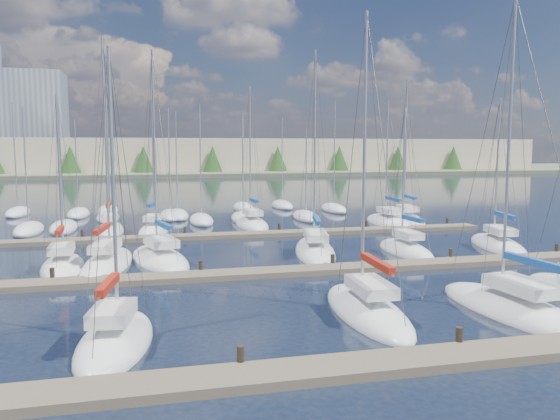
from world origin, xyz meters
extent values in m
plane|color=#192132|center=(0.00, 60.00, 0.00)|extent=(400.00, 400.00, 0.00)
cube|color=#6B5E4C|center=(0.00, 2.00, 0.15)|extent=(44.00, 1.80, 0.35)
cylinder|color=#2D261C|center=(-4.00, 2.90, 0.30)|extent=(0.26, 0.26, 1.10)
cylinder|color=#2D261C|center=(4.00, 2.90, 0.30)|extent=(0.26, 0.26, 1.10)
cube|color=#6B5E4C|center=(0.00, 16.00, 0.15)|extent=(44.00, 1.80, 0.35)
cylinder|color=#2D261C|center=(-12.00, 16.90, 0.30)|extent=(0.26, 0.26, 1.10)
cylinder|color=#2D261C|center=(-4.00, 16.90, 0.30)|extent=(0.26, 0.26, 1.10)
cylinder|color=#2D261C|center=(4.00, 16.90, 0.30)|extent=(0.26, 0.26, 1.10)
cylinder|color=#2D261C|center=(12.00, 16.90, 0.30)|extent=(0.26, 0.26, 1.10)
cylinder|color=#2D261C|center=(20.00, 16.90, 0.30)|extent=(0.26, 0.26, 1.10)
cube|color=#6B5E4C|center=(0.00, 30.00, 0.15)|extent=(44.00, 1.80, 0.35)
cylinder|color=#2D261C|center=(-12.00, 30.90, 0.30)|extent=(0.26, 0.26, 1.10)
cylinder|color=#2D261C|center=(-4.00, 30.90, 0.30)|extent=(0.26, 0.26, 1.10)
cylinder|color=#2D261C|center=(4.00, 30.90, 0.30)|extent=(0.26, 0.26, 1.10)
cylinder|color=#2D261C|center=(12.00, 30.90, 0.30)|extent=(0.26, 0.26, 1.10)
cylinder|color=#2D261C|center=(20.00, 30.90, 0.30)|extent=(0.26, 0.26, 1.10)
ellipsoid|color=white|center=(-6.47, 33.89, 0.05)|extent=(3.59, 6.71, 1.60)
cube|color=silver|center=(-6.53, 33.58, 1.35)|extent=(1.71, 2.45, 0.50)
cylinder|color=#9EA0A5|center=(-6.36, 34.39, 6.31)|extent=(0.14, 0.14, 10.41)
cylinder|color=#9EA0A5|center=(-6.64, 33.08, 2.40)|extent=(0.65, 2.64, 0.10)
cube|color=navy|center=(-6.64, 33.08, 2.52)|extent=(0.80, 2.47, 0.30)
ellipsoid|color=white|center=(-10.18, 35.08, 0.05)|extent=(2.26, 7.44, 1.60)
cube|color=black|center=(-10.18, 35.08, 0.05)|extent=(1.17, 3.57, 0.12)
cube|color=silver|center=(-10.18, 34.71, 1.35)|extent=(1.24, 2.60, 0.50)
cylinder|color=#9EA0A5|center=(-10.18, 35.68, 6.95)|extent=(0.14, 0.14, 11.69)
cylinder|color=#9EA0A5|center=(-10.17, 34.11, 2.40)|extent=(0.11, 3.12, 0.10)
cube|color=maroon|center=(-10.17, 34.11, 2.52)|extent=(0.31, 2.87, 0.30)
ellipsoid|color=white|center=(-8.14, 6.32, 0.05)|extent=(3.53, 7.13, 1.60)
cube|color=silver|center=(-8.19, 5.98, 1.35)|extent=(1.74, 2.57, 0.50)
cylinder|color=#9EA0A5|center=(-8.06, 6.86, 6.01)|extent=(0.14, 0.14, 9.82)
cylinder|color=#9EA0A5|center=(-8.27, 5.44, 2.40)|extent=(0.52, 2.85, 0.10)
cube|color=maroon|center=(-8.27, 5.44, 2.52)|extent=(0.68, 2.65, 0.30)
ellipsoid|color=white|center=(-6.22, 21.43, 0.05)|extent=(4.85, 8.98, 1.60)
cube|color=maroon|center=(-6.22, 21.43, 0.05)|extent=(2.45, 4.34, 0.12)
cube|color=silver|center=(-6.12, 21.01, 1.35)|extent=(2.28, 3.28, 0.50)
cylinder|color=#9EA0A5|center=(-6.37, 22.09, 7.29)|extent=(0.14, 0.14, 12.38)
cylinder|color=#9EA0A5|center=(-5.96, 20.35, 2.40)|extent=(0.92, 3.51, 0.10)
cube|color=navy|center=(-5.96, 20.35, 2.52)|extent=(1.05, 3.27, 0.30)
ellipsoid|color=white|center=(-9.40, 20.67, 0.05)|extent=(3.81, 9.41, 1.60)
cube|color=silver|center=(-9.46, 20.22, 1.35)|extent=(1.85, 3.36, 0.50)
cylinder|color=#9EA0A5|center=(-9.30, 21.40, 7.57)|extent=(0.14, 0.14, 12.95)
cylinder|color=#9EA0A5|center=(-9.56, 19.50, 2.40)|extent=(0.62, 3.82, 0.10)
cube|color=maroon|center=(-9.56, 19.50, 2.52)|extent=(0.78, 3.54, 0.30)
ellipsoid|color=white|center=(18.32, 35.84, 0.05)|extent=(4.25, 9.47, 1.60)
cube|color=black|center=(18.32, 35.84, 0.05)|extent=(2.14, 4.56, 0.12)
cube|color=silver|center=(18.24, 35.39, 1.35)|extent=(2.01, 3.41, 0.50)
cylinder|color=#9EA0A5|center=(18.45, 36.56, 7.58)|extent=(0.14, 0.14, 12.95)
cylinder|color=#9EA0A5|center=(18.11, 34.67, 2.40)|extent=(0.78, 3.79, 0.10)
cube|color=navy|center=(18.11, 34.67, 2.52)|extent=(0.92, 3.53, 0.30)
ellipsoid|color=white|center=(-11.95, 20.27, 0.05)|extent=(2.75, 6.57, 1.60)
cube|color=black|center=(-11.95, 20.27, 0.05)|extent=(1.42, 3.16, 0.12)
cube|color=silver|center=(-11.93, 19.95, 1.35)|extent=(1.46, 2.32, 0.50)
cylinder|color=#9EA0A5|center=(-11.97, 20.79, 5.79)|extent=(0.14, 0.14, 9.38)
cylinder|color=#9EA0A5|center=(-11.91, 19.43, 2.40)|extent=(0.22, 2.72, 0.10)
cube|color=maroon|center=(-11.91, 19.43, 2.52)|extent=(0.41, 2.51, 0.30)
ellipsoid|color=white|center=(2.57, 36.03, 0.05)|extent=(2.75, 8.11, 1.60)
cube|color=maroon|center=(2.57, 36.03, 0.05)|extent=(1.43, 3.89, 0.12)
cube|color=silver|center=(2.57, 35.62, 1.35)|extent=(1.50, 2.84, 0.50)
cylinder|color=#9EA0A5|center=(2.57, 36.67, 7.04)|extent=(0.14, 0.14, 11.88)
cylinder|color=#9EA0A5|center=(2.58, 34.97, 2.40)|extent=(0.12, 3.40, 0.10)
cube|color=navy|center=(2.58, 34.97, 2.52)|extent=(0.32, 3.13, 0.30)
ellipsoid|color=white|center=(2.43, 7.72, 0.05)|extent=(3.02, 8.60, 1.60)
cube|color=black|center=(2.43, 7.72, 0.05)|extent=(1.56, 4.13, 0.12)
cube|color=silver|center=(2.41, 7.30, 1.35)|extent=(1.59, 3.03, 0.50)
cylinder|color=#9EA0A5|center=(2.46, 8.40, 7.10)|extent=(0.14, 0.14, 12.01)
cylinder|color=#9EA0A5|center=(2.38, 6.62, 2.40)|extent=(0.26, 3.57, 0.10)
cube|color=maroon|center=(2.38, 6.62, 2.52)|extent=(0.45, 3.29, 0.30)
ellipsoid|color=white|center=(15.71, 34.37, 0.05)|extent=(3.58, 8.90, 1.60)
cube|color=silver|center=(15.68, 33.93, 1.35)|extent=(1.87, 3.15, 0.50)
cylinder|color=#9EA0A5|center=(15.75, 35.07, 6.47)|extent=(0.14, 0.14, 10.74)
cylinder|color=#9EA0A5|center=(15.64, 33.23, 2.40)|extent=(0.31, 3.67, 0.10)
cube|color=navy|center=(15.64, 33.23, 2.52)|extent=(0.50, 3.39, 0.30)
ellipsoid|color=white|center=(8.80, 6.35, 0.05)|extent=(3.73, 9.46, 1.60)
cube|color=silver|center=(8.84, 5.89, 1.35)|extent=(1.90, 3.36, 0.50)
cylinder|color=#9EA0A5|center=(8.74, 7.09, 7.43)|extent=(0.14, 0.14, 12.66)
cylinder|color=#9EA0A5|center=(8.90, 5.15, 2.40)|extent=(0.42, 3.88, 0.10)
cube|color=navy|center=(8.90, 5.15, 2.52)|extent=(0.60, 3.59, 0.30)
ellipsoid|color=white|center=(10.57, 20.37, 0.05)|extent=(2.38, 6.95, 1.60)
cube|color=black|center=(10.57, 20.37, 0.05)|extent=(1.23, 3.34, 0.12)
cube|color=silver|center=(10.58, 20.03, 1.35)|extent=(1.28, 2.44, 0.50)
cylinder|color=#9EA0A5|center=(10.56, 20.93, 5.58)|extent=(0.14, 0.14, 8.97)
cylinder|color=#9EA0A5|center=(10.59, 19.47, 2.40)|extent=(0.15, 2.91, 0.10)
cube|color=navy|center=(10.59, 19.47, 2.52)|extent=(0.34, 2.68, 0.30)
ellipsoid|color=white|center=(4.35, 21.68, 0.05)|extent=(4.72, 10.18, 1.60)
cube|color=black|center=(4.35, 21.68, 0.05)|extent=(2.37, 4.91, 0.12)
cube|color=silver|center=(4.25, 21.20, 1.35)|extent=(2.17, 3.68, 0.50)
cylinder|color=#9EA0A5|center=(4.52, 22.45, 7.54)|extent=(0.14, 0.14, 12.88)
cylinder|color=#9EA0A5|center=(4.08, 20.43, 2.40)|extent=(0.98, 4.06, 0.10)
cube|color=navy|center=(4.08, 20.43, 2.52)|extent=(1.11, 3.78, 0.30)
ellipsoid|color=white|center=(18.10, 20.67, 0.05)|extent=(4.41, 8.70, 1.60)
cube|color=silver|center=(18.01, 20.26, 1.35)|extent=(2.04, 3.16, 0.50)
cylinder|color=#9EA0A5|center=(18.26, 21.31, 6.03)|extent=(0.14, 0.14, 9.85)
cylinder|color=#9EA0A5|center=(17.86, 19.61, 2.40)|extent=(0.89, 3.43, 0.10)
cube|color=navy|center=(17.86, 19.61, 2.52)|extent=(1.02, 3.20, 0.30)
cylinder|color=#9EA0A5|center=(-20.75, 49.89, 6.50)|extent=(0.12, 0.12, 11.20)
ellipsoid|color=white|center=(-20.75, 49.89, 0.25)|extent=(2.20, 6.40, 1.40)
cylinder|color=#9EA0A5|center=(-3.94, 43.45, 5.97)|extent=(0.12, 0.12, 10.14)
ellipsoid|color=white|center=(-3.94, 43.45, 0.25)|extent=(2.20, 6.40, 1.40)
cylinder|color=#9EA0A5|center=(-4.68, 43.24, 6.14)|extent=(0.12, 0.12, 10.49)
ellipsoid|color=white|center=(-4.68, 43.24, 0.25)|extent=(2.20, 6.40, 1.40)
cylinder|color=#9EA0A5|center=(9.07, 50.53, 5.93)|extent=(0.12, 0.12, 10.06)
ellipsoid|color=white|center=(9.07, 50.53, 0.25)|extent=(2.20, 6.40, 1.40)
cylinder|color=#9EA0A5|center=(-14.23, 47.33, 5.60)|extent=(0.12, 0.12, 9.39)
ellipsoid|color=white|center=(-14.23, 47.33, 0.25)|extent=(2.20, 6.40, 1.40)
cylinder|color=#9EA0A5|center=(-16.97, 36.19, 5.83)|extent=(0.12, 0.12, 9.85)
ellipsoid|color=white|center=(-16.97, 36.19, 0.25)|extent=(2.20, 6.40, 1.40)
cylinder|color=#9EA0A5|center=(-14.23, 36.83, 5.55)|extent=(0.12, 0.12, 9.30)
ellipsoid|color=white|center=(-14.23, 36.83, 0.25)|extent=(2.20, 6.40, 1.40)
cylinder|color=#9EA0A5|center=(13.97, 45.41, 6.74)|extent=(0.12, 0.12, 11.68)
ellipsoid|color=white|center=(13.97, 45.41, 0.25)|extent=(2.20, 6.40, 1.40)
cylinder|color=#9EA0A5|center=(2.31, 39.32, 5.78)|extent=(0.12, 0.12, 9.76)
ellipsoid|color=white|center=(2.31, 39.32, 0.25)|extent=(2.20, 6.40, 1.40)
cylinder|color=#9EA0A5|center=(-11.34, 49.91, 6.87)|extent=(0.12, 0.12, 11.95)
ellipsoid|color=white|center=(-11.34, 49.91, 0.25)|extent=(2.20, 6.40, 1.40)
cylinder|color=#9EA0A5|center=(8.76, 39.06, 5.13)|extent=(0.12, 0.12, 8.46)
ellipsoid|color=white|center=(8.76, 39.06, 0.25)|extent=(2.20, 6.40, 1.40)
cylinder|color=#9EA0A5|center=(-10.91, 43.47, 4.96)|extent=(0.12, 0.12, 8.12)
ellipsoid|color=white|center=(-10.91, 43.47, 0.25)|extent=(2.20, 6.40, 1.40)
cylinder|color=#9EA0A5|center=(4.00, 49.08, 5.90)|extent=(0.12, 0.12, 10.00)
ellipsoid|color=white|center=(4.00, 49.08, 0.25)|extent=(2.20, 6.40, 1.40)
cylinder|color=#9EA0A5|center=(-1.89, 38.97, 6.17)|extent=(0.12, 0.12, 10.54)
ellipsoid|color=white|center=(-1.89, 38.97, 0.25)|extent=(2.20, 6.40, 1.40)
cube|color=#666B51|center=(0.00, 150.00, 0.50)|extent=(400.00, 60.00, 1.00)
cube|color=beige|center=(10.00, 140.00, 5.00)|extent=(200.00, 12.00, 10.00)
cube|color=slate|center=(-40.00, 165.00, 15.00)|extent=(18.00, 15.00, 30.00)
cone|color=#284C1E|center=(-26.00, 133.00, 4.00)|extent=(6.00, 6.00, 8.00)
cone|color=#284C1E|center=(-8.00, 133.00, 4.00)|extent=(6.00, 6.00, 8.00)
cone|color=#284C1E|center=(10.00, 133.00, 4.00)|extent=(6.00, 6.00, 8.00)
cone|color=#284C1E|center=(28.00, 133.00, 4.00)|extent=(6.00, 6.00, 8.00)
cone|color=#284C1E|center=(46.00, 133.00, 4.00)|extent=(6.00, 6.00, 8.00)
cone|color=#284C1E|center=(64.00, 133.00, 4.00)|extent=(6.00, 6.00, 8.00)
cone|color=#284C1E|center=(82.00, 133.00, 4.00)|extent=(6.00, 6.00, 8.00)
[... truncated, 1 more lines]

